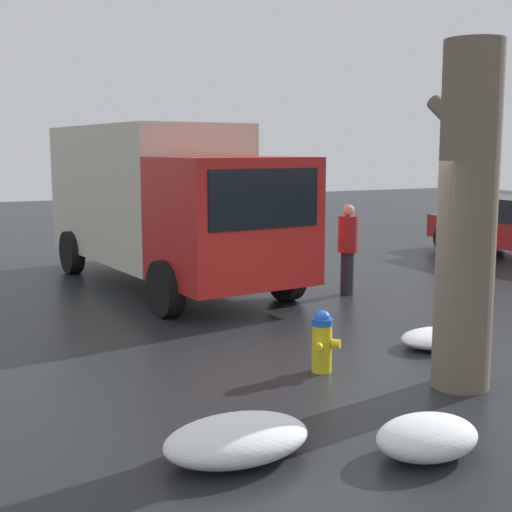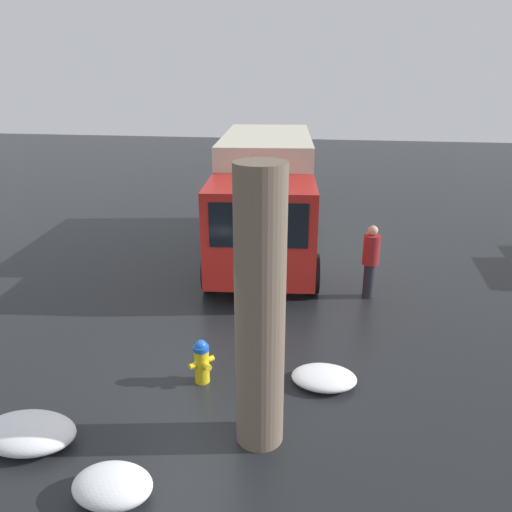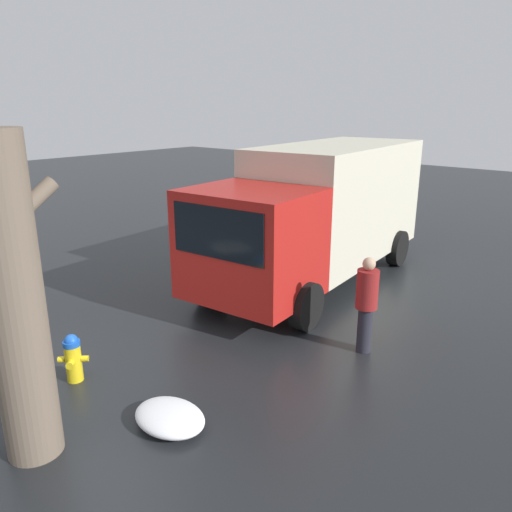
{
  "view_description": "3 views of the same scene",
  "coord_description": "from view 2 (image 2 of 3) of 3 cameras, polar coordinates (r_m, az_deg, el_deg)",
  "views": [
    {
      "loc": [
        -6.92,
        4.42,
        2.63
      ],
      "look_at": [
        2.46,
        -0.38,
        1.03
      ],
      "focal_mm": 50.0,
      "sensor_mm": 36.0,
      "label": 1
    },
    {
      "loc": [
        -6.62,
        -1.83,
        4.71
      ],
      "look_at": [
        3.4,
        -0.38,
        0.91
      ],
      "focal_mm": 35.0,
      "sensor_mm": 36.0,
      "label": 2
    },
    {
      "loc": [
        -3.28,
        -6.35,
        3.98
      ],
      "look_at": [
        3.49,
        -0.59,
        1.25
      ],
      "focal_mm": 35.0,
      "sensor_mm": 36.0,
      "label": 3
    }
  ],
  "objects": [
    {
      "name": "ground_plane",
      "position": [
        8.33,
        -6.13,
        -14.03
      ],
      "size": [
        60.0,
        60.0,
        0.0
      ],
      "primitive_type": "plane",
      "color": "black"
    },
    {
      "name": "fire_hydrant",
      "position": [
        8.11,
        -6.22,
        -11.81
      ],
      "size": [
        0.38,
        0.38,
        0.75
      ],
      "rotation": [
        0.0,
        0.0,
        3.94
      ],
      "color": "yellow",
      "rests_on": "ground_plane"
    },
    {
      "name": "delivery_truck",
      "position": [
        13.24,
        1.09,
        7.26
      ],
      "size": [
        7.2,
        3.06,
        3.07
      ],
      "rotation": [
        0.0,
        0.0,
        1.66
      ],
      "color": "red",
      "rests_on": "ground_plane"
    },
    {
      "name": "snow_pile_curbside",
      "position": [
        7.66,
        -24.6,
        -17.89
      ],
      "size": [
        0.85,
        1.3,
        0.36
      ],
      "color": "white",
      "rests_on": "ground_plane"
    },
    {
      "name": "tree_trunk",
      "position": [
        6.2,
        0.47,
        -6.48
      ],
      "size": [
        0.96,
        0.63,
        3.76
      ],
      "color": "#6B5B4C",
      "rests_on": "ground_plane"
    },
    {
      "name": "pedestrian",
      "position": [
        10.98,
        12.97,
        -0.32
      ],
      "size": [
        0.36,
        0.36,
        1.64
      ],
      "rotation": [
        0.0,
        0.0,
        0.14
      ],
      "color": "#23232D",
      "rests_on": "ground_plane"
    },
    {
      "name": "snow_pile_by_hydrant",
      "position": [
        8.22,
        7.78,
        -13.61
      ],
      "size": [
        0.76,
        1.03,
        0.24
      ],
      "color": "white",
      "rests_on": "ground_plane"
    },
    {
      "name": "snow_pile_by_tree",
      "position": [
        6.59,
        -16.09,
        -23.92
      ],
      "size": [
        0.7,
        0.95,
        0.36
      ],
      "color": "white",
      "rests_on": "ground_plane"
    }
  ]
}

